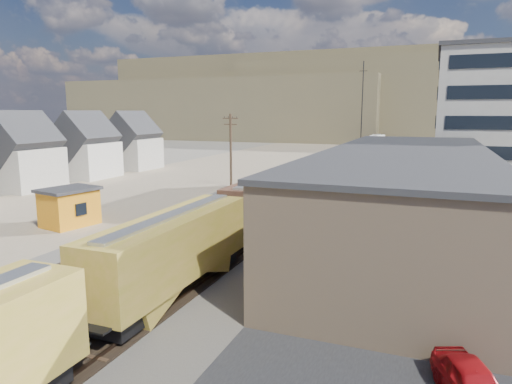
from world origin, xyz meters
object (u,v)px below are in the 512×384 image
(utility_pole_north, at_px, (231,149))
(parked_car_blue, at_px, (487,178))
(maintenance_shed, at_px, (69,207))
(freight_train, at_px, (326,169))

(utility_pole_north, distance_m, parked_car_blue, 37.43)
(utility_pole_north, height_order, maintenance_shed, utility_pole_north)
(freight_train, relative_size, parked_car_blue, 21.52)
(freight_train, height_order, parked_car_blue, freight_train)
(freight_train, bearing_deg, utility_pole_north, -165.19)
(maintenance_shed, height_order, parked_car_blue, maintenance_shed)
(utility_pole_north, relative_size, parked_car_blue, 1.80)
(maintenance_shed, bearing_deg, parked_car_blue, 47.74)
(utility_pole_north, distance_m, maintenance_shed, 25.12)
(freight_train, distance_m, maintenance_shed, 32.61)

